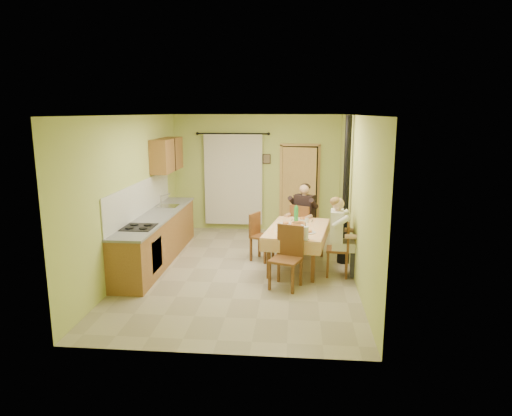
# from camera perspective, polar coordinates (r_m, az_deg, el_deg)

# --- Properties ---
(floor) EXTENTS (4.00, 6.00, 0.01)m
(floor) POSITION_cam_1_polar(r_m,az_deg,el_deg) (8.49, -1.76, -7.73)
(floor) COLOR tan
(floor) RESTS_ON ground
(room_shell) EXTENTS (4.04, 6.04, 2.82)m
(room_shell) POSITION_cam_1_polar(r_m,az_deg,el_deg) (8.06, -1.84, 4.55)
(room_shell) COLOR #C4D36C
(room_shell) RESTS_ON ground
(kitchen_run) EXTENTS (0.64, 3.64, 1.56)m
(kitchen_run) POSITION_cam_1_polar(r_m,az_deg,el_deg) (9.07, -12.26, -3.52)
(kitchen_run) COLOR brown
(kitchen_run) RESTS_ON ground
(upper_cabinets) EXTENTS (0.35, 1.40, 0.70)m
(upper_cabinets) POSITION_cam_1_polar(r_m,az_deg,el_deg) (10.07, -11.06, 6.55)
(upper_cabinets) COLOR brown
(upper_cabinets) RESTS_ON room_shell
(curtain) EXTENTS (1.70, 0.07, 2.22)m
(curtain) POSITION_cam_1_polar(r_m,az_deg,el_deg) (11.06, -2.85, 3.63)
(curtain) COLOR black
(curtain) RESTS_ON ground
(doorway) EXTENTS (0.96, 0.26, 2.15)m
(doorway) POSITION_cam_1_polar(r_m,az_deg,el_deg) (11.01, 5.43, 2.44)
(doorway) COLOR black
(doorway) RESTS_ON ground
(dining_table) EXTENTS (1.30, 1.87, 0.76)m
(dining_table) POSITION_cam_1_polar(r_m,az_deg,el_deg) (8.57, 5.17, -4.90)
(dining_table) COLOR #EDB47B
(dining_table) RESTS_ON ground
(tableware) EXTENTS (0.67, 1.64, 0.33)m
(tableware) POSITION_cam_1_polar(r_m,az_deg,el_deg) (8.36, 5.29, -2.25)
(tableware) COLOR white
(tableware) RESTS_ON dining_table
(chair_far) EXTENTS (0.58, 0.58, 0.99)m
(chair_far) POSITION_cam_1_polar(r_m,az_deg,el_deg) (9.58, 5.86, -3.65)
(chair_far) COLOR brown
(chair_far) RESTS_ON ground
(chair_near) EXTENTS (0.59, 0.59, 1.02)m
(chair_near) POSITION_cam_1_polar(r_m,az_deg,el_deg) (7.60, 3.75, -7.80)
(chair_near) COLOR brown
(chair_near) RESTS_ON ground
(chair_right) EXTENTS (0.42, 0.42, 0.94)m
(chair_right) POSITION_cam_1_polar(r_m,az_deg,el_deg) (8.24, 10.22, -6.40)
(chair_right) COLOR brown
(chair_right) RESTS_ON ground
(chair_left) EXTENTS (0.51, 0.51, 0.93)m
(chair_left) POSITION_cam_1_polar(r_m,az_deg,el_deg) (8.94, 0.69, -4.75)
(chair_left) COLOR brown
(chair_left) RESTS_ON ground
(man_far) EXTENTS (0.65, 0.61, 1.39)m
(man_far) POSITION_cam_1_polar(r_m,az_deg,el_deg) (9.46, 5.97, -0.20)
(man_far) COLOR black
(man_far) RESTS_ON chair_far
(man_right) EXTENTS (0.49, 0.61, 1.39)m
(man_right) POSITION_cam_1_polar(r_m,az_deg,el_deg) (8.08, 10.28, -2.42)
(man_right) COLOR silver
(man_right) RESTS_ON chair_right
(stove_flue) EXTENTS (0.24, 0.24, 2.80)m
(stove_flue) POSITION_cam_1_polar(r_m,az_deg,el_deg) (8.78, 11.08, -0.32)
(stove_flue) COLOR black
(stove_flue) RESTS_ON ground
(picture_back) EXTENTS (0.19, 0.03, 0.23)m
(picture_back) POSITION_cam_1_polar(r_m,az_deg,el_deg) (10.99, 1.33, 6.15)
(picture_back) COLOR black
(picture_back) RESTS_ON room_shell
(picture_right) EXTENTS (0.03, 0.31, 0.21)m
(picture_right) POSITION_cam_1_polar(r_m,az_deg,el_deg) (9.25, 11.34, 5.46)
(picture_right) COLOR brown
(picture_right) RESTS_ON room_shell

